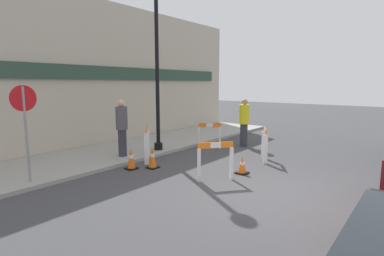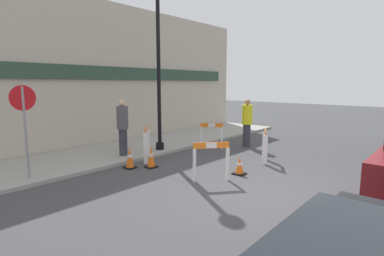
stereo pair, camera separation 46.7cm
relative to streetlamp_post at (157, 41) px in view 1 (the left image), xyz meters
name	(u,v)px [view 1 (the left image)]	position (x,y,z in m)	size (l,w,h in m)	color
ground_plane	(279,195)	(-1.30, -4.93, -3.80)	(60.00, 60.00, 0.00)	#424244
sidewalk_slab	(109,154)	(-1.30, 1.04, -3.75)	(18.00, 2.95, 0.10)	#9E9B93
storefront_facade	(80,74)	(-1.30, 2.59, -1.05)	(18.00, 0.22, 5.50)	#BCB29E
streetlamp_post	(157,41)	(0.00, 0.00, 0.00)	(0.44, 0.44, 5.81)	black
stop_sign	(25,118)	(-4.34, -0.01, -2.18)	(0.60, 0.06, 2.27)	gray
barricade_0	(265,144)	(1.24, -3.40, -3.26)	(0.69, 0.47, 1.03)	white
barricade_1	(210,135)	(1.66, -1.02, -3.29)	(0.57, 0.76, 0.95)	white
barricade_2	(147,143)	(-1.08, -0.58, -3.22)	(0.64, 0.63, 1.09)	white
barricade_3	(215,159)	(-1.29, -3.26, -3.27)	(0.77, 0.68, 0.97)	white
traffic_cone_0	(131,159)	(-1.95, -0.85, -3.50)	(0.30, 0.30, 0.62)	black
traffic_cone_1	(153,157)	(-1.50, -1.25, -3.49)	(0.30, 0.30, 0.65)	black
traffic_cone_2	(242,165)	(-0.39, -3.52, -3.58)	(0.30, 0.30, 0.47)	black
person_worker	(244,121)	(2.81, -1.82, -2.83)	(0.41, 0.41, 1.82)	#33333D
person_pedestrian	(122,126)	(-1.37, 0.24, -2.73)	(0.41, 0.41, 1.80)	#33333D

